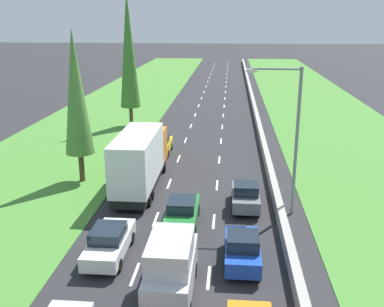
% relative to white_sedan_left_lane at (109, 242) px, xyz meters
% --- Properties ---
extents(ground_plane, '(300.00, 300.00, 0.00)m').
position_rel_white_sedan_left_lane_xyz_m(ground_plane, '(3.36, 43.46, -0.81)').
color(ground_plane, '#28282B').
rests_on(ground_plane, ground).
extents(grass_verge_left, '(14.00, 140.00, 0.04)m').
position_rel_white_sedan_left_lane_xyz_m(grass_verge_left, '(-9.29, 43.46, -0.79)').
color(grass_verge_left, '#478433').
rests_on(grass_verge_left, ground).
extents(grass_verge_right, '(14.00, 140.00, 0.04)m').
position_rel_white_sedan_left_lane_xyz_m(grass_verge_right, '(17.71, 43.46, -0.79)').
color(grass_verge_right, '#478433').
rests_on(grass_verge_right, ground).
extents(median_barrier, '(0.44, 120.00, 0.85)m').
position_rel_white_sedan_left_lane_xyz_m(median_barrier, '(9.06, 43.46, -0.39)').
color(median_barrier, '#9E9B93').
rests_on(median_barrier, ground).
extents(lane_markings, '(3.64, 116.00, 0.01)m').
position_rel_white_sedan_left_lane_xyz_m(lane_markings, '(3.36, 43.46, -0.81)').
color(lane_markings, white).
rests_on(lane_markings, ground).
extents(white_sedan_left_lane, '(1.82, 4.50, 1.64)m').
position_rel_white_sedan_left_lane_xyz_m(white_sedan_left_lane, '(0.00, 0.00, 0.00)').
color(white_sedan_left_lane, white).
rests_on(white_sedan_left_lane, ground).
extents(white_box_truck_left_lane, '(2.46, 9.40, 4.18)m').
position_rel_white_sedan_left_lane_xyz_m(white_box_truck_left_lane, '(-0.25, 9.43, 1.37)').
color(white_box_truck_left_lane, black).
rests_on(white_box_truck_left_lane, ground).
extents(yellow_hatchback_left_lane, '(1.74, 3.90, 1.72)m').
position_rel_white_sedan_left_lane_xyz_m(yellow_hatchback_left_lane, '(-0.17, 17.98, 0.02)').
color(yellow_hatchback_left_lane, yellow).
rests_on(yellow_hatchback_left_lane, ground).
extents(blue_hatchback_right_lane, '(1.74, 3.90, 1.72)m').
position_rel_white_sedan_left_lane_xyz_m(blue_hatchback_right_lane, '(6.68, -0.21, 0.02)').
color(blue_hatchback_right_lane, '#1E47B7').
rests_on(blue_hatchback_right_lane, ground).
extents(silver_van_centre_lane, '(1.96, 4.90, 2.82)m').
position_rel_white_sedan_left_lane_xyz_m(silver_van_centre_lane, '(3.55, -3.02, 0.59)').
color(silver_van_centre_lane, silver).
rests_on(silver_van_centre_lane, ground).
extents(grey_hatchback_right_lane, '(1.74, 3.90, 1.72)m').
position_rel_white_sedan_left_lane_xyz_m(grey_hatchback_right_lane, '(7.03, 6.65, 0.02)').
color(grey_hatchback_right_lane, slate).
rests_on(grey_hatchback_right_lane, ground).
extents(green_sedan_centre_lane, '(1.82, 4.50, 1.64)m').
position_rel_white_sedan_left_lane_xyz_m(green_sedan_centre_lane, '(3.28, 3.89, 0.00)').
color(green_sedan_centre_lane, '#237A33').
rests_on(green_sedan_centre_lane, ground).
extents(poplar_tree_second, '(2.08, 2.08, 11.03)m').
position_rel_white_sedan_left_lane_xyz_m(poplar_tree_second, '(-4.87, 10.46, 5.75)').
color(poplar_tree_second, '#4C3823').
rests_on(poplar_tree_second, ground).
extents(poplar_tree_third, '(2.16, 2.16, 14.45)m').
position_rel_white_sedan_left_lane_xyz_m(poplar_tree_third, '(-5.02, 27.99, 7.47)').
color(poplar_tree_third, '#4C3823').
rests_on(poplar_tree_third, ground).
extents(street_light_mast, '(3.20, 0.28, 9.00)m').
position_rel_white_sedan_left_lane_xyz_m(street_light_mast, '(9.52, 6.03, 4.42)').
color(street_light_mast, gray).
rests_on(street_light_mast, ground).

